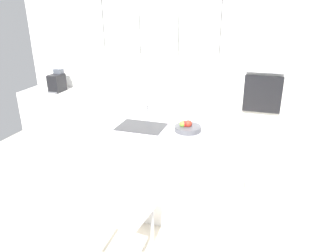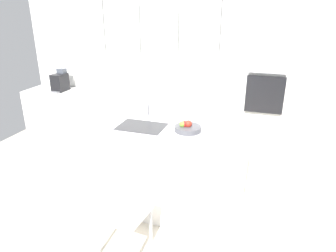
# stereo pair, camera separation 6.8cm
# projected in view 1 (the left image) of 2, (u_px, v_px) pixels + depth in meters

# --- Properties ---
(floor) EXTENTS (6.60, 6.60, 0.00)m
(floor) POSITION_uv_depth(u_px,v_px,m) (161.00, 196.00, 3.98)
(floor) COLOR beige
(floor) RESTS_ON ground
(back_wall) EXTENTS (6.00, 0.10, 2.60)m
(back_wall) POSITION_uv_depth(u_px,v_px,m) (193.00, 71.00, 4.97)
(back_wall) COLOR white
(back_wall) RESTS_ON ground
(kitchen_island) EXTENTS (2.08, 1.15, 0.94)m
(kitchen_island) POSITION_uv_depth(u_px,v_px,m) (160.00, 164.00, 3.81)
(kitchen_island) COLOR white
(kitchen_island) RESTS_ON ground
(sink_basin) EXTENTS (0.56, 0.40, 0.02)m
(sink_basin) POSITION_uv_depth(u_px,v_px,m) (141.00, 127.00, 3.71)
(sink_basin) COLOR #2D2D30
(sink_basin) RESTS_ON kitchen_island
(faucet) EXTENTS (0.02, 0.17, 0.22)m
(faucet) POSITION_uv_depth(u_px,v_px,m) (147.00, 110.00, 3.84)
(faucet) COLOR silver
(faucet) RESTS_ON kitchen_island
(fruit_bowl) EXTENTS (0.31, 0.31, 0.13)m
(fruit_bowl) POSITION_uv_depth(u_px,v_px,m) (187.00, 128.00, 3.57)
(fruit_bowl) COLOR #4C4C51
(fruit_bowl) RESTS_ON kitchen_island
(side_counter) EXTENTS (1.10, 0.60, 0.88)m
(side_counter) POSITION_uv_depth(u_px,v_px,m) (57.00, 114.00, 5.62)
(side_counter) COLOR white
(side_counter) RESTS_ON ground
(coffee_machine) EXTENTS (0.20, 0.35, 0.38)m
(coffee_machine) POSITION_uv_depth(u_px,v_px,m) (57.00, 82.00, 5.38)
(coffee_machine) COLOR black
(coffee_machine) RESTS_ON side_counter
(microwave) EXTENTS (0.54, 0.08, 0.34)m
(microwave) POSITION_uv_depth(u_px,v_px,m) (266.00, 61.00, 4.52)
(microwave) COLOR #9E9EA3
(microwave) RESTS_ON back_wall
(oven) EXTENTS (0.56, 0.08, 0.56)m
(oven) POSITION_uv_depth(u_px,v_px,m) (262.00, 94.00, 4.70)
(oven) COLOR black
(oven) RESTS_ON back_wall
(chair_near) EXTENTS (0.49, 0.48, 0.85)m
(chair_near) POSITION_uv_depth(u_px,v_px,m) (121.00, 211.00, 2.90)
(chair_near) COLOR white
(chair_near) RESTS_ON ground
(pendant_light_left) EXTENTS (0.20, 0.20, 0.80)m
(pendant_light_left) POSITION_uv_depth(u_px,v_px,m) (106.00, 61.00, 3.54)
(pendant_light_left) COLOR silver
(pendant_light_center_left) EXTENTS (0.20, 0.20, 0.80)m
(pendant_light_center_left) POSITION_uv_depth(u_px,v_px,m) (141.00, 63.00, 3.42)
(pendant_light_center_left) COLOR silver
(pendant_light_center_right) EXTENTS (0.20, 0.20, 0.80)m
(pendant_light_center_right) POSITION_uv_depth(u_px,v_px,m) (178.00, 65.00, 3.30)
(pendant_light_center_right) COLOR silver
(pendant_light_right) EXTENTS (0.20, 0.20, 0.80)m
(pendant_light_right) POSITION_uv_depth(u_px,v_px,m) (218.00, 67.00, 3.18)
(pendant_light_right) COLOR silver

